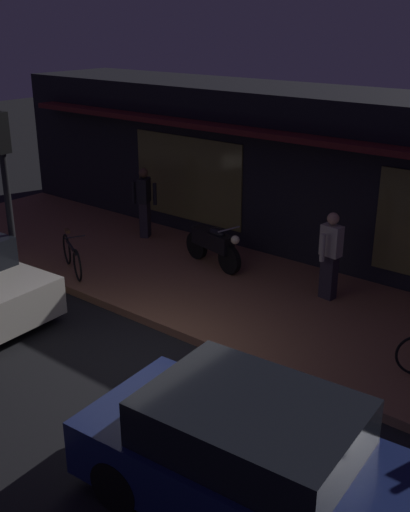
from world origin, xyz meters
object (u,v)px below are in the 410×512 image
object	(u,v)px
motorcycle	(214,244)
bicycle_parked	(72,256)
traffic_light_pole	(5,177)
person_photographer	(144,201)
parked_car_far	(259,462)
person_bystander	(330,254)

from	to	relation	value
motorcycle	bicycle_parked	xyz separation A→B (m)	(-2.06, -2.10, -0.14)
traffic_light_pole	person_photographer	bearing A→B (deg)	98.79
bicycle_parked	parked_car_far	world-z (taller)	parked_car_far
person_bystander	traffic_light_pole	size ratio (longest dim) A/B	0.46
parked_car_far	person_photographer	bearing A→B (deg)	142.04
bicycle_parked	parked_car_far	bearing A→B (deg)	-23.98
person_photographer	person_bystander	distance (m)	5.10
motorcycle	person_photographer	xyz separation A→B (m)	(-2.45, 0.45, 0.38)
person_bystander	parked_car_far	size ratio (longest dim) A/B	0.40
person_bystander	motorcycle	bearing A→B (deg)	-177.56
bicycle_parked	person_bystander	bearing A→B (deg)	25.14
motorcycle	parked_car_far	bearing A→B (deg)	-47.57
bicycle_parked	person_photographer	xyz separation A→B (m)	(-0.39, 2.55, 0.52)
person_photographer	person_bystander	size ratio (longest dim) A/B	1.00
motorcycle	bicycle_parked	world-z (taller)	motorcycle
person_bystander	parked_car_far	world-z (taller)	person_bystander
traffic_light_pole	parked_car_far	world-z (taller)	traffic_light_pole
motorcycle	person_photographer	bearing A→B (deg)	169.54
motorcycle	parked_car_far	xyz separation A→B (m)	(4.64, -5.08, 0.06)
motorcycle	person_photographer	distance (m)	2.52
bicycle_parked	motorcycle	bearing A→B (deg)	45.47
person_photographer	traffic_light_pole	distance (m)	4.33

